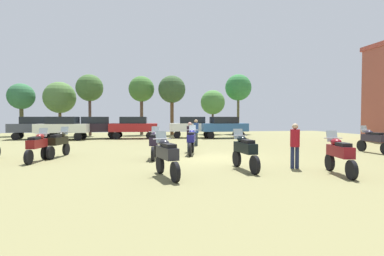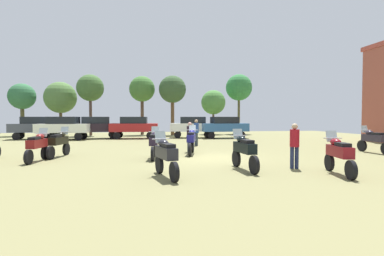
{
  "view_description": "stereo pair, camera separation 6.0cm",
  "coord_description": "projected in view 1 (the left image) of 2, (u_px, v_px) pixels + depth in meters",
  "views": [
    {
      "loc": [
        -2.84,
        -13.37,
        1.89
      ],
      "look_at": [
        -0.27,
        2.27,
        1.35
      ],
      "focal_mm": 26.93,
      "sensor_mm": 36.0,
      "label": 1
    },
    {
      "loc": [
        -2.78,
        -13.38,
        1.89
      ],
      "look_at": [
        -0.27,
        2.27,
        1.35
      ],
      "focal_mm": 26.93,
      "sensor_mm": 36.0,
      "label": 2
    }
  ],
  "objects": [
    {
      "name": "tree_8",
      "position": [
        238.0,
        88.0,
        34.7
      ],
      "size": [
        3.15,
        3.15,
        7.15
      ],
      "color": "#4E4B2D",
      "rests_on": "ground"
    },
    {
      "name": "motorcycle_7",
      "position": [
        167.0,
        155.0,
        9.07
      ],
      "size": [
        0.76,
        2.06,
        1.44
      ],
      "rotation": [
        0.0,
        0.0,
        0.25
      ],
      "color": "black",
      "rests_on": "ground"
    },
    {
      "name": "person_1",
      "position": [
        190.0,
        135.0,
        15.95
      ],
      "size": [
        0.45,
        0.45,
        1.66
      ],
      "rotation": [
        0.0,
        0.0,
        3.59
      ],
      "color": "#293440",
      "rests_on": "ground"
    },
    {
      "name": "motorcycle_13",
      "position": [
        245.0,
        150.0,
        10.37
      ],
      "size": [
        0.62,
        2.23,
        1.47
      ],
      "rotation": [
        0.0,
        0.0,
        0.07
      ],
      "color": "black",
      "rests_on": "ground"
    },
    {
      "name": "ground_plane",
      "position": [
        205.0,
        158.0,
        13.71
      ],
      "size": [
        44.0,
        52.0,
        0.02
      ],
      "color": "olive"
    },
    {
      "name": "car_4",
      "position": [
        63.0,
        126.0,
        24.71
      ],
      "size": [
        4.43,
        2.12,
        2.0
      ],
      "rotation": [
        0.0,
        0.0,
        1.49
      ],
      "color": "black",
      "rests_on": "ground"
    },
    {
      "name": "person_3",
      "position": [
        196.0,
        130.0,
        19.57
      ],
      "size": [
        0.44,
        0.44,
        1.78
      ],
      "rotation": [
        0.0,
        0.0,
        5.1
      ],
      "color": "#2C3740",
      "rests_on": "ground"
    },
    {
      "name": "car_1",
      "position": [
        192.0,
        126.0,
        27.55
      ],
      "size": [
        4.51,
        2.39,
        2.0
      ],
      "rotation": [
        0.0,
        0.0,
        1.43
      ],
      "color": "black",
      "rests_on": "ground"
    },
    {
      "name": "tree_5",
      "position": [
        60.0,
        98.0,
        31.2
      ],
      "size": [
        3.39,
        3.39,
        5.81
      ],
      "color": "brown",
      "rests_on": "ground"
    },
    {
      "name": "person_2",
      "position": [
        295.0,
        142.0,
        10.67
      ],
      "size": [
        0.41,
        0.41,
        1.68
      ],
      "rotation": [
        0.0,
        0.0,
        6.05
      ],
      "color": "navy",
      "rests_on": "ground"
    },
    {
      "name": "tree_2",
      "position": [
        141.0,
        90.0,
        32.47
      ],
      "size": [
        2.88,
        2.88,
        6.62
      ],
      "color": "brown",
      "rests_on": "ground"
    },
    {
      "name": "car_2",
      "position": [
        95.0,
        126.0,
        26.27
      ],
      "size": [
        4.54,
        2.5,
        2.0
      ],
      "rotation": [
        0.0,
        0.0,
        1.74
      ],
      "color": "black",
      "rests_on": "ground"
    },
    {
      "name": "tree_7",
      "position": [
        213.0,
        102.0,
        33.84
      ],
      "size": [
        2.85,
        2.85,
        5.17
      ],
      "color": "#4F3F30",
      "rests_on": "ground"
    },
    {
      "name": "motorcycle_10",
      "position": [
        59.0,
        142.0,
        13.78
      ],
      "size": [
        0.7,
        2.15,
        1.45
      ],
      "rotation": [
        0.0,
        0.0,
        -0.18
      ],
      "color": "black",
      "rests_on": "ground"
    },
    {
      "name": "motorcycle_2",
      "position": [
        37.0,
        145.0,
        12.31
      ],
      "size": [
        0.62,
        2.07,
        1.44
      ],
      "rotation": [
        0.0,
        0.0,
        -0.1
      ],
      "color": "black",
      "rests_on": "ground"
    },
    {
      "name": "tree_4",
      "position": [
        172.0,
        90.0,
        31.92
      ],
      "size": [
        3.03,
        3.03,
        6.6
      ],
      "color": "brown",
      "rests_on": "ground"
    },
    {
      "name": "motorcycle_1",
      "position": [
        373.0,
        140.0,
        15.51
      ],
      "size": [
        0.62,
        2.27,
        1.46
      ],
      "rotation": [
        0.0,
        0.0,
        0.02
      ],
      "color": "black",
      "rests_on": "ground"
    },
    {
      "name": "tree_1",
      "position": [
        21.0,
        97.0,
        30.35
      ],
      "size": [
        2.72,
        2.72,
        5.54
      ],
      "color": "#4D472B",
      "rests_on": "ground"
    },
    {
      "name": "tree_3",
      "position": [
        90.0,
        88.0,
        30.58
      ],
      "size": [
        2.84,
        2.84,
        6.52
      ],
      "color": "#4D3930",
      "rests_on": "ground"
    },
    {
      "name": "car_5",
      "position": [
        224.0,
        126.0,
        27.04
      ],
      "size": [
        4.37,
        1.98,
        2.0
      ],
      "rotation": [
        0.0,
        0.0,
        1.61
      ],
      "color": "black",
      "rests_on": "ground"
    },
    {
      "name": "car_3",
      "position": [
        134.0,
        126.0,
        26.48
      ],
      "size": [
        4.41,
        2.07,
        2.0
      ],
      "rotation": [
        0.0,
        0.0,
        1.51
      ],
      "color": "black",
      "rests_on": "ground"
    },
    {
      "name": "motorcycle_5",
      "position": [
        154.0,
        143.0,
        13.26
      ],
      "size": [
        0.62,
        2.15,
        1.48
      ],
      "rotation": [
        0.0,
        0.0,
        -0.12
      ],
      "color": "black",
      "rests_on": "ground"
    },
    {
      "name": "car_6",
      "position": [
        36.0,
        126.0,
        25.67
      ],
      "size": [
        4.54,
        2.48,
        2.0
      ],
      "rotation": [
        0.0,
        0.0,
        1.73
      ],
      "color": "black",
      "rests_on": "ground"
    },
    {
      "name": "motorcycle_3",
      "position": [
        339.0,
        153.0,
        9.51
      ],
      "size": [
        0.73,
        2.13,
        1.44
      ],
      "rotation": [
        0.0,
        0.0,
        -0.21
      ],
      "color": "black",
      "rests_on": "ground"
    },
    {
      "name": "motorcycle_9",
      "position": [
        191.0,
        140.0,
        14.9
      ],
      "size": [
        0.78,
        2.28,
        1.5
      ],
      "rotation": [
        0.0,
        0.0,
        -0.24
      ],
      "color": "black",
      "rests_on": "ground"
    }
  ]
}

